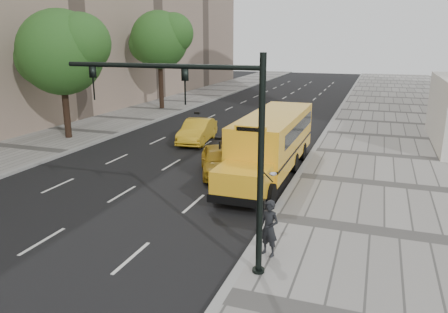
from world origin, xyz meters
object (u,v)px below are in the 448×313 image
(tree_c, at_px, (160,39))
(school_bus, at_px, (272,139))
(tree_b, at_px, (62,52))
(pedestrian, at_px, (269,228))
(taxi_near, at_px, (218,160))
(traffic_signal, at_px, (212,137))
(taxi_far, at_px, (197,131))

(tree_c, distance_m, school_bus, 22.82)
(tree_b, relative_size, tree_c, 0.93)
(school_bus, height_order, pedestrian, school_bus)
(tree_b, relative_size, taxi_near, 2.04)
(taxi_near, xyz_separation_m, traffic_signal, (3.19, -9.07, 3.37))
(pedestrian, bearing_deg, traffic_signal, -119.10)
(taxi_far, bearing_deg, tree_b, -172.63)
(school_bus, xyz_separation_m, taxi_far, (-6.26, 4.86, -1.00))
(traffic_signal, bearing_deg, taxi_far, 114.54)
(traffic_signal, bearing_deg, pedestrian, 38.16)
(taxi_far, relative_size, pedestrian, 2.58)
(taxi_near, bearing_deg, taxi_far, 97.74)
(school_bus, bearing_deg, tree_b, 169.74)
(pedestrian, relative_size, traffic_signal, 0.28)
(tree_c, distance_m, taxi_far, 15.71)
(tree_b, xyz_separation_m, school_bus, (14.89, -2.70, -4.14))
(tree_c, bearing_deg, taxi_far, -53.63)
(school_bus, bearing_deg, traffic_signal, -86.19)
(tree_c, distance_m, traffic_signal, 31.25)
(tree_c, relative_size, taxi_near, 2.20)
(taxi_far, relative_size, traffic_signal, 0.73)
(tree_b, relative_size, school_bus, 0.75)
(tree_c, height_order, traffic_signal, tree_c)
(school_bus, bearing_deg, tree_c, 131.94)
(tree_c, relative_size, traffic_signal, 1.46)
(pedestrian, bearing_deg, school_bus, 125.66)
(taxi_near, bearing_deg, pedestrian, -83.46)
(tree_b, height_order, pedestrian, tree_b)
(taxi_near, relative_size, traffic_signal, 0.66)
(tree_b, xyz_separation_m, taxi_far, (8.63, 2.16, -5.14))
(tree_b, distance_m, school_bus, 15.69)
(school_bus, distance_m, taxi_near, 3.01)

